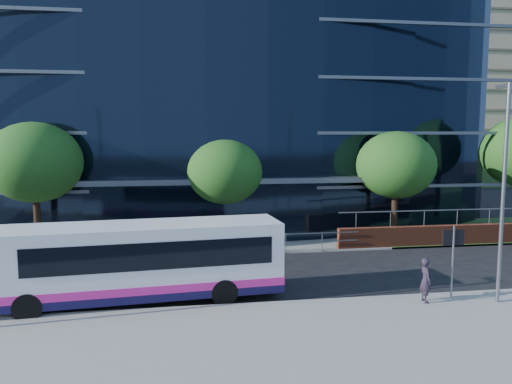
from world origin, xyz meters
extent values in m
plane|color=black|center=(0.00, 0.00, 0.00)|extent=(200.00, 200.00, 0.00)
cube|color=gray|center=(0.00, -5.00, 0.07)|extent=(80.00, 8.00, 0.15)
cube|color=gray|center=(0.00, -1.00, 0.08)|extent=(80.00, 0.25, 0.16)
cube|color=gold|center=(0.00, -0.80, 0.01)|extent=(80.00, 0.08, 0.01)
cube|color=gold|center=(0.00, -0.65, 0.01)|extent=(80.00, 0.08, 0.01)
cube|color=gray|center=(-6.00, 11.00, 0.05)|extent=(50.00, 8.00, 0.10)
cube|color=black|center=(-4.00, 24.00, 8.00)|extent=(38.00, 16.00, 16.00)
cube|color=#595E66|center=(-4.00, 9.50, 3.70)|extent=(22.00, 1.20, 0.30)
cube|color=slate|center=(-8.00, 7.00, 1.05)|extent=(24.00, 0.05, 0.05)
cube|color=slate|center=(-8.00, 7.00, 0.60)|extent=(24.00, 0.05, 0.05)
cylinder|color=slate|center=(-8.00, 7.00, 0.55)|extent=(0.04, 0.04, 1.10)
cube|color=#2D511E|center=(32.00, 56.00, 2.00)|extent=(60.00, 42.00, 4.00)
cube|color=tan|center=(32.00, 58.00, 17.00)|extent=(50.00, 12.00, 26.00)
cylinder|color=slate|center=(4.50, -1.60, 1.55)|extent=(0.08, 0.08, 2.80)
cube|color=black|center=(4.50, -1.58, 2.50)|extent=(0.85, 0.06, 0.60)
cylinder|color=black|center=(-13.00, 9.00, 1.65)|extent=(0.36, 0.36, 3.30)
ellipsoid|color=#1F4413|center=(-13.00, 9.00, 4.88)|extent=(4.95, 4.95, 4.21)
cylinder|color=black|center=(-3.00, 9.50, 1.43)|extent=(0.36, 0.36, 2.86)
ellipsoid|color=#1F4413|center=(-3.00, 9.50, 4.23)|extent=(4.29, 4.29, 3.65)
cylinder|color=black|center=(7.00, 9.00, 1.54)|extent=(0.36, 0.36, 3.08)
ellipsoid|color=#1F4413|center=(7.00, 9.00, 4.55)|extent=(4.62, 4.62, 3.93)
cylinder|color=black|center=(24.00, 40.00, 1.54)|extent=(0.36, 0.36, 3.08)
ellipsoid|color=#1F4413|center=(24.00, 40.00, 4.55)|extent=(4.62, 4.62, 3.93)
cylinder|color=slate|center=(6.00, -2.20, 4.15)|extent=(0.14, 0.14, 8.00)
cube|color=slate|center=(6.00, -1.85, 8.05)|extent=(0.15, 0.70, 0.12)
cube|color=white|center=(-7.27, 0.30, 1.67)|extent=(11.14, 3.43, 2.64)
cube|color=#120D37|center=(-7.27, 0.30, 0.50)|extent=(11.16, 3.49, 0.30)
cube|color=#E8228E|center=(-7.27, 0.30, 0.80)|extent=(11.16, 3.49, 0.30)
cube|color=black|center=(-6.68, 0.35, 2.04)|extent=(8.96, 3.29, 1.00)
cylinder|color=black|center=(-10.75, -1.13, 0.50)|extent=(1.02, 0.38, 1.00)
cylinder|color=black|center=(-4.00, -0.54, 0.50)|extent=(1.02, 0.38, 1.00)
imported|color=#281E2E|center=(3.35, -1.77, 0.98)|extent=(0.43, 0.63, 1.66)
camera|label=1|loc=(-5.64, -18.48, 6.35)|focal=35.00mm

